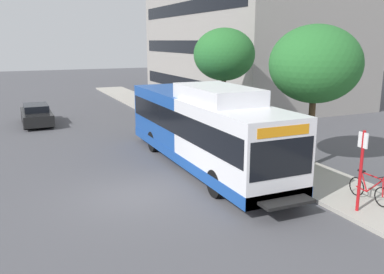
{
  "coord_description": "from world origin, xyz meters",
  "views": [
    {
      "loc": [
        -3.73,
        -13.5,
        5.41
      ],
      "look_at": [
        2.9,
        1.33,
        1.6
      ],
      "focal_mm": 38.7,
      "sensor_mm": 36.0,
      "label": 1
    }
  ],
  "objects_px": {
    "street_tree_near_stop": "(315,64)",
    "parked_car_far_lane": "(36,115)",
    "street_tree_mid_block": "(224,55)",
    "transit_bus": "(202,128)",
    "bus_stop_sign_pole": "(361,165)",
    "bicycle_parked": "(369,189)"
  },
  "relations": [
    {
      "from": "parked_car_far_lane",
      "to": "bicycle_parked",
      "type": "bearing_deg",
      "value": -64.35
    },
    {
      "from": "transit_bus",
      "to": "street_tree_near_stop",
      "type": "height_order",
      "value": "street_tree_near_stop"
    },
    {
      "from": "bus_stop_sign_pole",
      "to": "street_tree_mid_block",
      "type": "relative_size",
      "value": 0.43
    },
    {
      "from": "bicycle_parked",
      "to": "street_tree_mid_block",
      "type": "relative_size",
      "value": 0.29
    },
    {
      "from": "parked_car_far_lane",
      "to": "bus_stop_sign_pole",
      "type": "bearing_deg",
      "value": -67.24
    },
    {
      "from": "transit_bus",
      "to": "parked_car_far_lane",
      "type": "relative_size",
      "value": 2.72
    },
    {
      "from": "parked_car_far_lane",
      "to": "street_tree_near_stop",
      "type": "bearing_deg",
      "value": -55.21
    },
    {
      "from": "bicycle_parked",
      "to": "street_tree_mid_block",
      "type": "xyz_separation_m",
      "value": [
        0.9,
        11.98,
        4.03
      ]
    },
    {
      "from": "street_tree_near_stop",
      "to": "parked_car_far_lane",
      "type": "relative_size",
      "value": 1.32
    },
    {
      "from": "street_tree_mid_block",
      "to": "parked_car_far_lane",
      "type": "xyz_separation_m",
      "value": [
        -10.05,
        7.08,
        -3.93
      ]
    },
    {
      "from": "transit_bus",
      "to": "street_tree_mid_block",
      "type": "distance_m",
      "value": 7.61
    },
    {
      "from": "street_tree_near_stop",
      "to": "parked_car_far_lane",
      "type": "bearing_deg",
      "value": 124.79
    },
    {
      "from": "bicycle_parked",
      "to": "street_tree_mid_block",
      "type": "bearing_deg",
      "value": 85.69
    },
    {
      "from": "bus_stop_sign_pole",
      "to": "bicycle_parked",
      "type": "height_order",
      "value": "bus_stop_sign_pole"
    },
    {
      "from": "transit_bus",
      "to": "bus_stop_sign_pole",
      "type": "height_order",
      "value": "transit_bus"
    },
    {
      "from": "bicycle_parked",
      "to": "street_tree_near_stop",
      "type": "distance_m",
      "value": 5.91
    },
    {
      "from": "bicycle_parked",
      "to": "parked_car_far_lane",
      "type": "distance_m",
      "value": 21.14
    },
    {
      "from": "street_tree_near_stop",
      "to": "transit_bus",
      "type": "bearing_deg",
      "value": 155.84
    },
    {
      "from": "street_tree_mid_block",
      "to": "transit_bus",
      "type": "bearing_deg",
      "value": -125.72
    },
    {
      "from": "street_tree_near_stop",
      "to": "parked_car_far_lane",
      "type": "xyz_separation_m",
      "value": [
        -10.22,
        14.71,
        -3.77
      ]
    },
    {
      "from": "bicycle_parked",
      "to": "transit_bus",
      "type": "bearing_deg",
      "value": 117.11
    },
    {
      "from": "transit_bus",
      "to": "bicycle_parked",
      "type": "distance_m",
      "value": 7.13
    }
  ]
}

